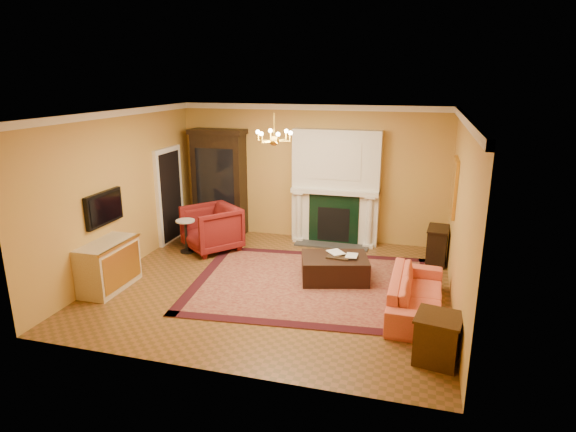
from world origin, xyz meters
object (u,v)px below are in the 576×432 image
at_px(pedestal_table, 186,234).
at_px(coral_sofa, 417,288).
at_px(leather_ottoman, 335,268).
at_px(end_table, 437,340).
at_px(wingback_armchair, 211,226).
at_px(console_table, 437,246).
at_px(commode, 109,265).
at_px(china_cabinet, 220,185).

distance_m(pedestal_table, coral_sofa, 4.93).
bearing_deg(leather_ottoman, coral_sofa, -46.12).
relative_size(pedestal_table, leather_ottoman, 0.60).
distance_m(pedestal_table, end_table, 5.73).
relative_size(wingback_armchair, console_table, 1.50).
relative_size(wingback_armchair, commode, 0.93).
bearing_deg(coral_sofa, console_table, -7.36).
relative_size(coral_sofa, end_table, 3.32).
bearing_deg(pedestal_table, commode, -102.88).
relative_size(china_cabinet, end_table, 3.82).
bearing_deg(end_table, wingback_armchair, 145.70).
height_order(pedestal_table, commode, commode).
bearing_deg(console_table, coral_sofa, -93.67).
relative_size(wingback_armchair, coral_sofa, 0.52).
bearing_deg(console_table, leather_ottoman, -137.44).
bearing_deg(china_cabinet, commode, -101.11).
bearing_deg(china_cabinet, pedestal_table, -97.77).
distance_m(coral_sofa, console_table, 2.26).
xyz_separation_m(wingback_armchair, coral_sofa, (4.25, -1.75, -0.13)).
height_order(china_cabinet, end_table, china_cabinet).
bearing_deg(china_cabinet, wingback_armchair, -77.08).
xyz_separation_m(pedestal_table, console_table, (5.05, 0.77, -0.06)).
xyz_separation_m(commode, coral_sofa, (5.16, 0.53, -0.03)).
height_order(commode, coral_sofa, commode).
xyz_separation_m(wingback_armchair, console_table, (4.60, 0.49, -0.18)).
height_order(coral_sofa, leather_ottoman, coral_sofa).
xyz_separation_m(pedestal_table, end_table, (4.99, -2.81, -0.11)).
xyz_separation_m(china_cabinet, pedestal_table, (-0.18, -1.43, -0.76)).
bearing_deg(wingback_armchair, china_cabinet, 143.18).
bearing_deg(pedestal_table, china_cabinet, 82.82).
relative_size(china_cabinet, console_table, 3.31).
bearing_deg(commode, wingback_armchair, 68.03).
bearing_deg(coral_sofa, pedestal_table, 74.19).
bearing_deg(commode, china_cabinet, 79.32).
distance_m(china_cabinet, pedestal_table, 1.63).
distance_m(china_cabinet, coral_sofa, 5.43).
height_order(coral_sofa, console_table, coral_sofa).
bearing_deg(end_table, coral_sofa, 102.04).
height_order(china_cabinet, wingback_armchair, china_cabinet).
height_order(china_cabinet, pedestal_table, china_cabinet).
height_order(wingback_armchair, leather_ottoman, wingback_armchair).
height_order(pedestal_table, end_table, pedestal_table).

